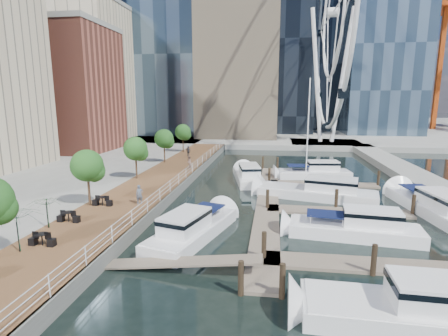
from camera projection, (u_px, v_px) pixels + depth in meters
name	position (u px, v px, depth m)	size (l,w,h in m)	color
ground	(220.00, 244.00, 23.37)	(520.00, 520.00, 0.00)	black
boardwalk	(161.00, 181.00, 39.10)	(6.00, 60.00, 1.00)	brown
seawall	(187.00, 182.00, 38.69)	(0.25, 60.00, 1.00)	#595954
land_far	(264.00, 126.00, 122.36)	(200.00, 114.00, 1.00)	gray
breakwater	(419.00, 180.00, 39.92)	(4.00, 60.00, 1.00)	gray
pier	(326.00, 144.00, 71.84)	(14.00, 12.00, 1.00)	gray
railing	(186.00, 173.00, 38.50)	(0.10, 60.00, 1.05)	white
floating_docks	(322.00, 200.00, 31.86)	(16.00, 34.00, 2.60)	#6D6051
midrise_condos	(23.00, 73.00, 51.53)	(19.00, 67.00, 28.00)	#BCAD8E
ferris_wheel	(333.00, 13.00, 66.96)	(5.80, 45.60, 47.80)	white
street_trees	(135.00, 149.00, 37.74)	(2.60, 42.60, 4.60)	#3F2B1C
cafe_tables	(56.00, 227.00, 22.62)	(2.50, 13.70, 0.74)	black
yacht_foreground	(354.00, 237.00, 24.55)	(2.61, 9.75, 2.15)	white
pedestrian_near	(139.00, 195.00, 28.82)	(0.59, 0.38, 1.60)	#4D5767
pedestrian_mid	(189.00, 162.00, 43.61)	(0.80, 0.62, 1.64)	#8C6B61
pedestrian_far	(188.00, 151.00, 52.71)	(0.97, 0.41, 1.66)	#31333D
moored_yachts	(317.00, 203.00, 32.68)	(24.19, 32.86, 11.50)	white
cafe_seating	(14.00, 229.00, 19.97)	(3.98, 7.80, 2.64)	#0F391E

